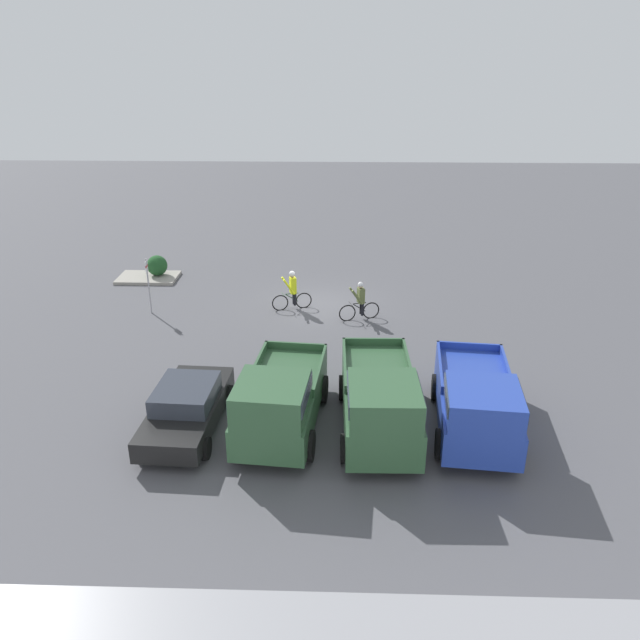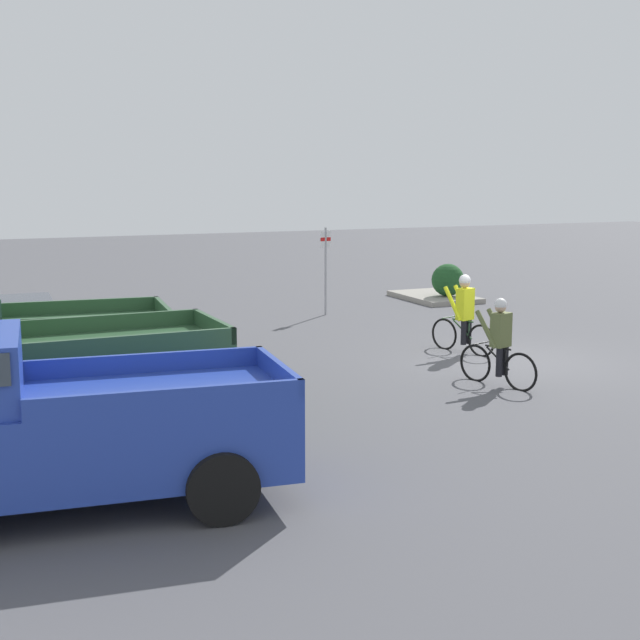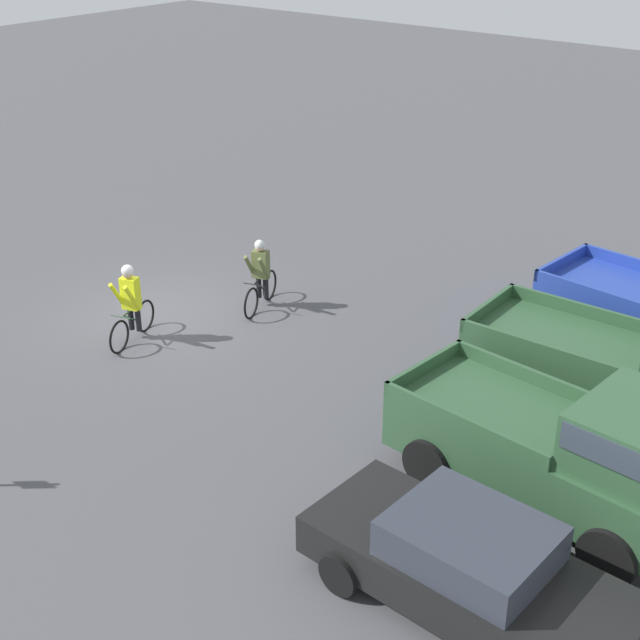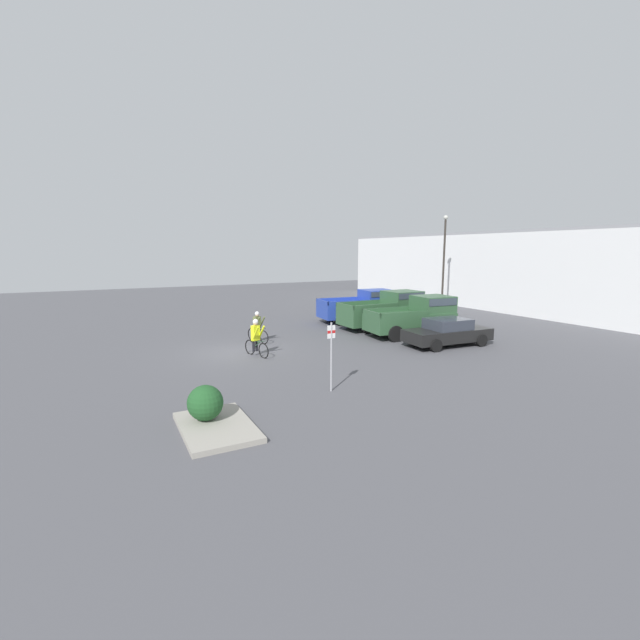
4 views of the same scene
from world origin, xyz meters
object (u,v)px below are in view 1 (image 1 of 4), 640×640
Objects in this scene: pickup_truck_2 at (279,400)px; fire_lane_sign at (148,281)px; pickup_truck_1 at (380,401)px; shrub at (157,265)px; sedan_0 at (187,407)px; cyclist_1 at (360,301)px; pickup_truck_0 at (477,402)px; cyclist_0 at (292,290)px.

fire_lane_sign is (6.34, -9.09, 0.29)m from pickup_truck_2.
pickup_truck_1 is 16.97m from shrub.
pickup_truck_1 is 12.91m from fire_lane_sign.
fire_lane_sign is 2.43× the size of shrub.
pickup_truck_1 reaches higher than sedan_0.
pickup_truck_1 is at bearing 126.73° from shrub.
fire_lane_sign is at bearing 101.80° from shrub.
cyclist_1 reaches higher than shrub.
sedan_0 is at bearing 112.22° from fire_lane_sign.
pickup_truck_0 is 2.19× the size of fire_lane_sign.
cyclist_0 is at bearing -87.99° from pickup_truck_2.
pickup_truck_2 is at bearing 73.71° from cyclist_1.
pickup_truck_1 is at bearing -179.28° from pickup_truck_2.
pickup_truck_0 reaches higher than cyclist_0.
sedan_0 is at bearing 108.81° from shrub.
pickup_truck_0 is at bearing 143.04° from fire_lane_sign.
pickup_truck_0 is 9.12m from cyclist_1.
shrub is (9.83, -4.94, -0.17)m from cyclist_1.
cyclist_0 is 3.08m from cyclist_1.
cyclist_1 is 1.71× the size of shrub.
shrub is at bearing -46.37° from pickup_truck_0.
pickup_truck_0 is 3.02× the size of cyclist_0.
cyclist_0 reaches higher than shrub.
fire_lane_sign reaches higher than pickup_truck_0.
cyclist_0 is at bearing 150.89° from shrub.
sedan_0 is at bearing -1.40° from pickup_truck_0.
shrub is (12.89, -13.52, -0.47)m from pickup_truck_0.
pickup_truck_1 reaches higher than pickup_truck_2.
pickup_truck_2 is at bearing 124.90° from fire_lane_sign.
shrub is (10.14, -13.59, -0.53)m from pickup_truck_1.
shrub is at bearing -26.66° from cyclist_1.
pickup_truck_0 is 3.12× the size of cyclist_1.
pickup_truck_2 is 5.22× the size of shrub.
cyclist_1 is at bearing -87.94° from pickup_truck_1.
pickup_truck_0 is 5.32× the size of shrub.
pickup_truck_2 is 9.77m from cyclist_0.
pickup_truck_1 is 1.04× the size of pickup_truck_2.
pickup_truck_1 is at bearing 1.42° from pickup_truck_0.
cyclist_0 is 1.76× the size of shrub.
pickup_truck_0 is 11.34m from cyclist_0.
pickup_truck_2 is 1.13× the size of sedan_0.
fire_lane_sign reaches higher than shrub.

